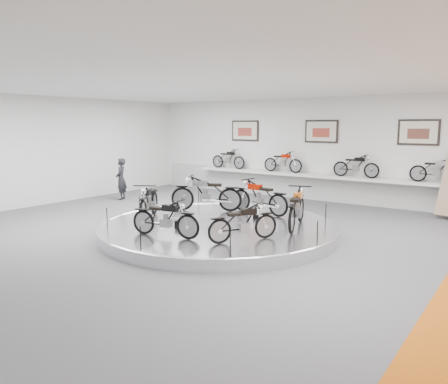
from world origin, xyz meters
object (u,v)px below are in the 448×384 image
Objects in this scene: bike_b at (259,197)px; bike_d at (149,201)px; bike_c at (206,193)px; bike_f at (243,222)px; display_platform at (219,229)px; bike_a at (297,208)px; bike_e at (165,218)px; shelf at (317,176)px; visitor at (121,179)px.

bike_d reaches higher than bike_b.
bike_c reaches higher than bike_f.
bike_c is (-1.38, 1.22, 0.70)m from display_platform.
bike_b reaches higher than bike_f.
bike_a reaches higher than bike_e.
bike_f is (1.51, -1.10, 0.59)m from display_platform.
bike_e is (-0.20, -1.86, 0.61)m from display_platform.
bike_a reaches higher than display_platform.
bike_d reaches higher than shelf.
bike_b is 1.18× the size of bike_f.
bike_c is (-1.38, -5.18, -0.15)m from shelf.
bike_e reaches higher than display_platform.
display_platform is at bearing 72.25° from bike_e.
bike_b reaches higher than shelf.
bike_a is at bearing 47.32° from visitor.
bike_d is 3.41m from bike_f.
visitor is (-5.10, 1.05, -0.03)m from bike_c.
bike_c is at bearing 65.97° from bike_a.
bike_b is (0.19, 1.80, 0.67)m from display_platform.
bike_c is (-1.57, -0.58, 0.04)m from bike_b.
bike_d is at bearing 48.25° from bike_c.
display_platform is 3.58× the size of bike_a.
bike_f reaches higher than shelf.
display_platform is at bearing 37.85° from visitor.
display_platform is 1.97m from bike_e.
visitor is (-6.48, -4.14, -0.18)m from shelf.
display_platform is 4.13× the size of bike_e.
bike_d is 2.01m from bike_e.
shelf reaches higher than display_platform.
visitor reaches higher than display_platform.
shelf is at bearing 132.67° from bike_d.
bike_e is at bearing 143.40° from bike_f.
bike_e is (-0.20, -8.26, -0.24)m from shelf.
bike_e is at bearing 124.57° from bike_a.
bike_a is 1.99m from bike_b.
display_platform is at bearing 79.26° from bike_d.
bike_f is at bearing -36.06° from display_platform.
bike_d is at bearing 23.86° from visitor.
shelf is 6.15× the size of bike_d.
bike_f is (3.39, -0.35, -0.09)m from bike_d.
bike_e is at bearing 23.85° from bike_d.
bike_b is at bearing 53.11° from visitor.
bike_d is 1.09× the size of visitor.
visitor reaches higher than shelf.
bike_d is at bearing 57.63° from bike_b.
bike_f is (2.89, -2.32, -0.12)m from bike_c.
bike_b is at bearing 84.10° from display_platform.
bike_d is 1.15× the size of bike_e.
visitor reaches higher than bike_b.
bike_b is at bearing 43.26° from bike_a.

